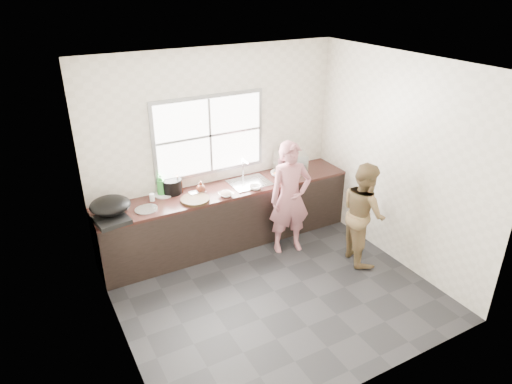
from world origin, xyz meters
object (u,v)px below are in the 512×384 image
pot_lid_left (146,210)px  cutting_board (195,200)px  bottle_green (161,185)px  black_pot (172,186)px  pot_lid_right (148,208)px  dish_rack (291,164)px  glass_jar (152,197)px  burner (112,220)px  bowl_held (255,187)px  bowl_mince (226,194)px  person_side (363,213)px  bottle_brown_tall (178,184)px  plate_food (164,194)px  bowl_crabs (278,174)px  woman (290,202)px  wok (110,205)px  bottle_brown_short (201,188)px

pot_lid_left → cutting_board: bearing=-5.2°
bottle_green → pot_lid_left: (-0.31, -0.32, -0.14)m
black_pot → bottle_green: bottle_green is taller
black_pot → pot_lid_right: bearing=-145.1°
dish_rack → glass_jar: bearing=-165.4°
burner → bowl_held: bearing=-0.3°
glass_jar → bottle_green: bearing=33.0°
glass_jar → bowl_mince: bearing=-20.6°
dish_rack → person_side: bearing=-53.9°
bottle_green → pot_lid_left: size_ratio=1.05×
person_side → dish_rack: (-0.37, 1.19, 0.33)m
glass_jar → bottle_brown_tall: bearing=14.9°
plate_food → pot_lid_left: 0.45m
black_pot → bowl_crabs: bearing=-7.6°
cutting_board → plate_food: cutting_board is taller
bowl_held → bottle_green: 1.26m
person_side → burner: bearing=85.9°
dish_rack → bottle_green: bearing=-168.9°
woman → wok: bearing=-179.8°
woman → cutting_board: bearing=174.3°
bottle_brown_tall → glass_jar: (-0.39, -0.10, -0.06)m
bowl_mince → bowl_held: (0.44, 0.00, 0.01)m
bottle_brown_short → woman: bearing=-29.7°
glass_jar → burner: size_ratio=0.26×
person_side → wok: person_side is taller
glass_jar → dish_rack: bearing=-4.1°
bottle_green → person_side: bearing=-32.9°
bowl_held → person_side: bearing=-43.5°
person_side → bowl_held: (-1.06, 1.00, 0.20)m
woman → bowl_mince: (-0.79, 0.34, 0.14)m
bowl_mince → burner: burner is taller
dish_rack → pot_lid_left: bearing=-159.4°
dish_rack → pot_lid_right: size_ratio=1.87×
bowl_mince → dish_rack: 1.15m
bowl_crabs → pot_lid_right: bowl_crabs is taller
woman → bowl_held: (-0.34, 0.34, 0.15)m
bottle_green → burner: bearing=-150.3°
woman → pot_lid_left: bearing=178.7°
bottle_brown_tall → woman: bearing=-31.3°
bowl_crabs → bottle_green: (-1.68, 0.21, 0.12)m
black_pot → glass_jar: bearing=-161.0°
bowl_mince → burner: (-1.48, 0.01, 0.00)m
woman → glass_jar: (-1.68, 0.68, 0.17)m
person_side → bottle_brown_short: size_ratio=8.91×
pot_lid_left → bowl_crabs: bearing=3.3°
person_side → bowl_crabs: bearing=38.6°
bottle_green → dish_rack: (1.86, -0.25, 0.02)m
glass_jar → pot_lid_right: (-0.12, -0.19, -0.04)m
bottle_brown_tall → wok: bearing=-163.8°
plate_food → wok: size_ratio=0.51×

